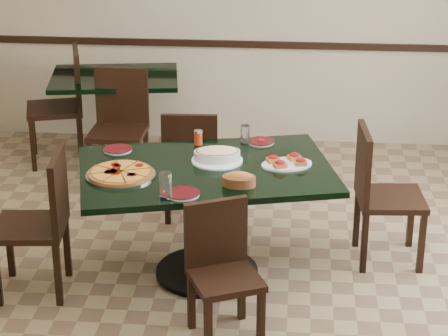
# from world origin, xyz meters

# --- Properties ---
(floor) EXTENTS (5.50, 5.50, 0.00)m
(floor) POSITION_xyz_m (0.00, 0.00, 0.00)
(floor) COLOR olive
(floor) RESTS_ON ground
(room_shell) EXTENTS (5.50, 5.50, 5.50)m
(room_shell) POSITION_xyz_m (1.02, 1.73, 1.17)
(room_shell) COLOR silver
(room_shell) RESTS_ON floor
(main_table) EXTENTS (1.77, 1.36, 0.75)m
(main_table) POSITION_xyz_m (-0.12, 0.19, 0.57)
(main_table) COLOR black
(main_table) RESTS_ON floor
(back_table) EXTENTS (1.16, 0.92, 0.75)m
(back_table) POSITION_xyz_m (-1.11, 2.16, 0.52)
(back_table) COLOR black
(back_table) RESTS_ON floor
(chair_far) EXTENTS (0.42, 0.42, 0.85)m
(chair_far) POSITION_xyz_m (-0.32, 1.01, 0.47)
(chair_far) COLOR black
(chair_far) RESTS_ON floor
(chair_near) EXTENTS (0.49, 0.49, 0.80)m
(chair_near) POSITION_xyz_m (0.04, -0.47, 0.44)
(chair_near) COLOR black
(chair_near) RESTS_ON floor
(chair_right) EXTENTS (0.47, 0.47, 0.93)m
(chair_right) POSITION_xyz_m (0.99, 0.50, 0.52)
(chair_right) COLOR black
(chair_right) RESTS_ON floor
(chair_left) EXTENTS (0.47, 0.47, 0.92)m
(chair_left) POSITION_xyz_m (-1.10, -0.10, 0.52)
(chair_left) COLOR black
(chair_left) RESTS_ON floor
(back_chair_near) EXTENTS (0.44, 0.44, 0.93)m
(back_chair_near) POSITION_xyz_m (-0.98, 1.69, 0.52)
(back_chair_near) COLOR black
(back_chair_near) RESTS_ON floor
(back_chair_left) EXTENTS (0.57, 0.57, 0.98)m
(back_chair_left) POSITION_xyz_m (-1.53, 2.09, 0.55)
(back_chair_left) COLOR black
(back_chair_left) RESTS_ON floor
(pepperoni_pizza) EXTENTS (0.43, 0.43, 0.04)m
(pepperoni_pizza) POSITION_xyz_m (-0.63, 0.02, 0.77)
(pepperoni_pizza) COLOR #AFB0B6
(pepperoni_pizza) RESTS_ON main_table
(lasagna_casserole) EXTENTS (0.33, 0.33, 0.09)m
(lasagna_casserole) POSITION_xyz_m (-0.06, 0.31, 0.80)
(lasagna_casserole) COLOR silver
(lasagna_casserole) RESTS_ON main_table
(bread_basket) EXTENTS (0.20, 0.14, 0.09)m
(bread_basket) POSITION_xyz_m (0.10, -0.06, 0.79)
(bread_basket) COLOR brown
(bread_basket) RESTS_ON main_table
(bruschetta_platter) EXTENTS (0.38, 0.32, 0.05)m
(bruschetta_platter) POSITION_xyz_m (0.38, 0.28, 0.77)
(bruschetta_platter) COLOR silver
(bruschetta_platter) RESTS_ON main_table
(side_plate_near) EXTENTS (0.20, 0.20, 0.02)m
(side_plate_near) POSITION_xyz_m (-0.21, -0.23, 0.76)
(side_plate_near) COLOR silver
(side_plate_near) RESTS_ON main_table
(side_plate_far_r) EXTENTS (0.19, 0.19, 0.03)m
(side_plate_far_r) POSITION_xyz_m (0.20, 0.67, 0.76)
(side_plate_far_r) COLOR silver
(side_plate_far_r) RESTS_ON main_table
(side_plate_far_l) EXTENTS (0.19, 0.19, 0.02)m
(side_plate_far_l) POSITION_xyz_m (-0.73, 0.45, 0.76)
(side_plate_far_l) COLOR silver
(side_plate_far_l) RESTS_ON main_table
(napkin_setting) EXTENTS (0.15, 0.15, 0.01)m
(napkin_setting) POSITION_xyz_m (-0.23, -0.22, 0.75)
(napkin_setting) COLOR white
(napkin_setting) RESTS_ON main_table
(water_glass_a) EXTENTS (0.06, 0.06, 0.13)m
(water_glass_a) POSITION_xyz_m (0.09, 0.64, 0.82)
(water_glass_a) COLOR white
(water_glass_a) RESTS_ON main_table
(water_glass_b) EXTENTS (0.08, 0.08, 0.16)m
(water_glass_b) POSITION_xyz_m (-0.30, -0.29, 0.83)
(water_glass_b) COLOR white
(water_glass_b) RESTS_ON main_table
(pepper_shaker) EXTENTS (0.06, 0.06, 0.10)m
(pepper_shaker) POSITION_xyz_m (-0.22, 0.61, 0.80)
(pepper_shaker) COLOR #BD4514
(pepper_shaker) RESTS_ON main_table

